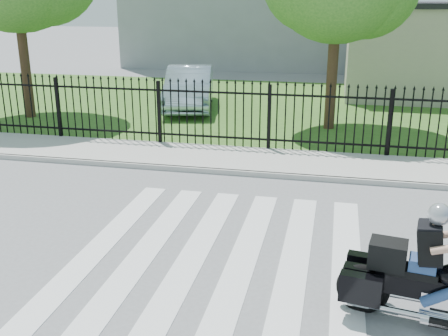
# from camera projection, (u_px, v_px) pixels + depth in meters

# --- Properties ---
(ground) EXTENTS (120.00, 120.00, 0.00)m
(ground) POSITION_uv_depth(u_px,v_px,m) (218.00, 257.00, 8.32)
(ground) COLOR slate
(ground) RESTS_ON ground
(crosswalk) EXTENTS (5.00, 5.50, 0.01)m
(crosswalk) POSITION_uv_depth(u_px,v_px,m) (218.00, 257.00, 8.32)
(crosswalk) COLOR silver
(crosswalk) RESTS_ON ground
(sidewalk) EXTENTS (40.00, 2.00, 0.12)m
(sidewalk) POSITION_uv_depth(u_px,v_px,m) (263.00, 161.00, 12.94)
(sidewalk) COLOR #ADAAA3
(sidewalk) RESTS_ON ground
(curb) EXTENTS (40.00, 0.12, 0.12)m
(curb) POSITION_uv_depth(u_px,v_px,m) (257.00, 174.00, 12.02)
(curb) COLOR #ADAAA3
(curb) RESTS_ON ground
(grass_strip) EXTENTS (40.00, 12.00, 0.02)m
(grass_strip) POSITION_uv_depth(u_px,v_px,m) (290.00, 107.00, 19.46)
(grass_strip) COLOR #31561D
(grass_strip) RESTS_ON ground
(iron_fence) EXTENTS (26.00, 0.04, 1.80)m
(iron_fence) POSITION_uv_depth(u_px,v_px,m) (269.00, 119.00, 13.61)
(iron_fence) COLOR black
(iron_fence) RESTS_ON ground
(motorcycle_rider) EXTENTS (2.51, 1.09, 1.67)m
(motorcycle_rider) POSITION_uv_depth(u_px,v_px,m) (435.00, 276.00, 6.42)
(motorcycle_rider) COLOR black
(motorcycle_rider) RESTS_ON ground
(parked_car) EXTENTS (2.50, 4.80, 1.51)m
(parked_car) POSITION_uv_depth(u_px,v_px,m) (189.00, 88.00, 19.01)
(parked_car) COLOR #9AB1C2
(parked_car) RESTS_ON grass_strip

